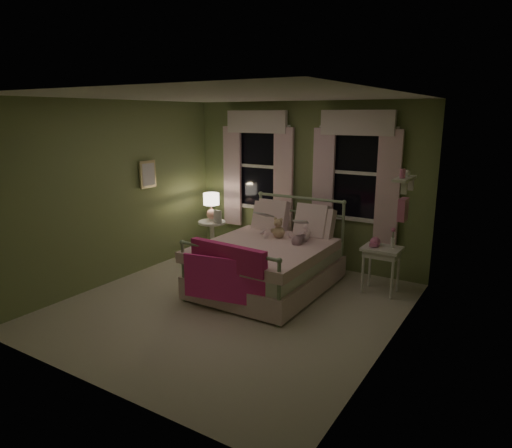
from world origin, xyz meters
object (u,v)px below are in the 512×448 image
Objects in this scene: bed at (269,262)px; child_left at (267,217)px; teddy_bear at (278,230)px; table_lamp at (211,203)px; nightstand_left at (212,234)px; child_right at (301,218)px; nightstand_right at (382,254)px.

child_left reaches higher than bed.
table_lamp is (-1.50, 0.40, 0.16)m from teddy_bear.
bed is at bearing -23.86° from nightstand_left.
table_lamp is at bearing 165.05° from teddy_bear.
child_left is at bearing -13.91° from child_right.
table_lamp is 2.92m from nightstand_right.
child_right reaches higher than bed.
child_right reaches higher than table_lamp.
nightstand_right is (1.67, 0.22, -0.36)m from child_left.
teddy_bear is at bearing 127.17° from child_left.
teddy_bear is 0.68× the size of table_lamp.
child_left is (-0.28, 0.42, 0.52)m from bed.
nightstand_right is (2.89, -0.02, -0.40)m from table_lamp.
nightstand_left is 0.54m from table_lamp.
nightstand_right is at bearing -0.47° from nightstand_left.
teddy_bear is 1.46m from nightstand_right.
teddy_bear reaches higher than nightstand_left.
table_lamp reaches higher than teddy_bear.
bed is 2.54× the size of child_right.
child_right is (0.28, 0.42, 0.59)m from bed.
child_left is 1.34m from nightstand_left.
bed is at bearing -23.86° from table_lamp.
table_lamp is (-0.00, 0.00, 0.54)m from nightstand_left.
teddy_bear is at bearing 15.59° from child_right.
nightstand_right is at bearing 15.15° from teddy_bear.
child_right is 1.25× the size of nightstand_right.
child_left is 1.51× the size of table_lamp.
table_lamp is at bearing -34.57° from child_left.
table_lamp is at bearing 180.00° from nightstand_left.
child_right is at bearing 29.50° from teddy_bear.
child_left is at bearing 123.60° from bed.
child_right is at bearing 156.66° from child_left.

